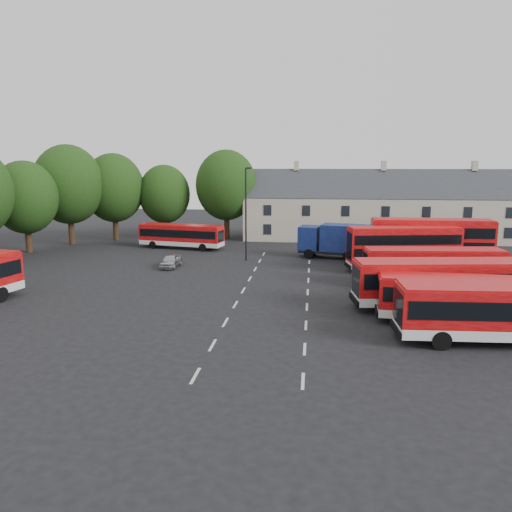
# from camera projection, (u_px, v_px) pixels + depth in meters

# --- Properties ---
(ground) EXTENTS (140.00, 140.00, 0.00)m
(ground) POSITION_uv_depth(u_px,v_px,m) (240.00, 297.00, 36.89)
(ground) COLOR black
(ground) RESTS_ON ground
(lane_markings) EXTENTS (5.15, 33.80, 0.01)m
(lane_markings) POSITION_uv_depth(u_px,v_px,m) (275.00, 291.00, 38.56)
(lane_markings) COLOR beige
(lane_markings) RESTS_ON ground
(treeline) EXTENTS (29.92, 32.59, 12.01)m
(treeline) POSITION_uv_depth(u_px,v_px,m) (85.00, 191.00, 56.92)
(treeline) COLOR black
(treeline) RESTS_ON ground
(terrace_houses) EXTENTS (35.70, 7.13, 10.06)m
(terrace_houses) POSITION_uv_depth(u_px,v_px,m) (382.00, 210.00, 63.90)
(terrace_houses) COLOR beige
(terrace_houses) RESTS_ON ground
(bus_row_a) EXTENTS (11.69, 3.23, 3.27)m
(bus_row_a) POSITION_uv_depth(u_px,v_px,m) (506.00, 309.00, 27.00)
(bus_row_a) COLOR silver
(bus_row_a) RESTS_ON ground
(bus_row_b) EXTENTS (10.62, 3.08, 2.97)m
(bus_row_b) POSITION_uv_depth(u_px,v_px,m) (466.00, 296.00, 30.34)
(bus_row_b) COLOR silver
(bus_row_b) RESTS_ON ground
(bus_row_c) EXTENTS (12.21, 4.26, 3.38)m
(bus_row_c) POSITION_uv_depth(u_px,v_px,m) (444.00, 280.00, 33.39)
(bus_row_c) COLOR silver
(bus_row_c) RESTS_ON ground
(bus_row_d) EXTENTS (10.00, 3.53, 2.77)m
(bus_row_d) POSITION_uv_depth(u_px,v_px,m) (477.00, 276.00, 36.33)
(bus_row_d) COLOR silver
(bus_row_d) RESTS_ON ground
(bus_row_e) EXTENTS (11.05, 3.42, 3.07)m
(bus_row_e) POSITION_uv_depth(u_px,v_px,m) (433.00, 264.00, 39.84)
(bus_row_e) COLOR silver
(bus_row_e) RESTS_ON ground
(bus_dd_south) EXTENTS (10.28, 3.97, 4.12)m
(bus_dd_south) POSITION_uv_depth(u_px,v_px,m) (404.00, 246.00, 45.27)
(bus_dd_south) COLOR silver
(bus_dd_south) RESTS_ON ground
(bus_dd_north) EXTENTS (11.15, 2.60, 4.57)m
(bus_dd_north) POSITION_uv_depth(u_px,v_px,m) (431.00, 240.00, 47.37)
(bus_dd_north) COLOR silver
(bus_dd_north) RESTS_ON ground
(bus_north) EXTENTS (10.13, 4.15, 2.79)m
(bus_north) POSITION_uv_depth(u_px,v_px,m) (181.00, 234.00, 57.65)
(bus_north) COLOR silver
(bus_north) RESTS_ON ground
(box_truck) EXTENTS (8.49, 4.39, 3.55)m
(box_truck) POSITION_uv_depth(u_px,v_px,m) (340.00, 240.00, 51.49)
(box_truck) COLOR black
(box_truck) RESTS_ON ground
(silver_car) EXTENTS (1.50, 3.64, 1.23)m
(silver_car) POSITION_uv_depth(u_px,v_px,m) (171.00, 261.00, 47.46)
(silver_car) COLOR #B5B8BE
(silver_car) RESTS_ON ground
(lamppost) EXTENTS (0.64, 0.26, 9.36)m
(lamppost) POSITION_uv_depth(u_px,v_px,m) (246.00, 211.00, 50.00)
(lamppost) COLOR black
(lamppost) RESTS_ON ground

